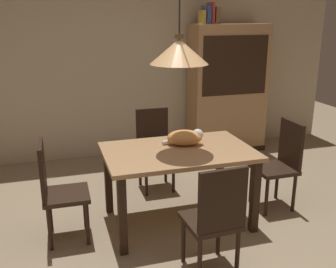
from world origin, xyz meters
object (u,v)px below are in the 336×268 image
(book_blue_wide, at_px, (206,15))
(book_red_tall, at_px, (211,13))
(cat_sleeping, at_px, (186,137))
(book_brown_thick, at_px, (215,15))
(chair_left_side, at_px, (56,188))
(chair_near_front, at_px, (215,216))
(book_yellow_short, at_px, (202,17))
(dining_table, at_px, (178,160))
(hutch_bookcase, at_px, (227,92))
(pendant_lamp, at_px, (179,51))
(chair_right_side, at_px, (281,161))
(chair_far_back, at_px, (154,145))

(book_blue_wide, bearing_deg, book_red_tall, 0.00)
(cat_sleeping, bearing_deg, book_brown_thick, 59.44)
(chair_left_side, bearing_deg, book_blue_wide, 40.87)
(chair_near_front, distance_m, cat_sleeping, 1.05)
(book_yellow_short, height_order, book_brown_thick, book_brown_thick)
(chair_near_front, relative_size, book_red_tall, 3.32)
(book_yellow_short, bearing_deg, book_brown_thick, 0.00)
(dining_table, bearing_deg, hutch_bookcase, 53.45)
(book_yellow_short, relative_size, book_blue_wide, 0.83)
(cat_sleeping, xyz_separation_m, pendant_lamp, (-0.11, -0.12, 0.84))
(chair_left_side, xyz_separation_m, hutch_bookcase, (2.50, 1.85, 0.38))
(chair_right_side, bearing_deg, chair_far_back, 142.09)
(book_blue_wide, height_order, book_red_tall, book_red_tall)
(chair_right_side, xyz_separation_m, cat_sleeping, (-1.01, 0.12, 0.32))
(chair_left_side, height_order, hutch_bookcase, hutch_bookcase)
(chair_far_back, bearing_deg, book_brown_thick, 40.52)
(chair_right_side, relative_size, cat_sleeping, 2.30)
(chair_far_back, height_order, book_yellow_short, book_yellow_short)
(chair_near_front, relative_size, cat_sleeping, 2.30)
(cat_sleeping, bearing_deg, hutch_bookcase, 54.04)
(chair_near_front, distance_m, book_red_tall, 3.28)
(book_blue_wide, bearing_deg, chair_near_front, -110.19)
(cat_sleeping, bearing_deg, book_red_tall, 61.11)
(chair_right_side, relative_size, book_red_tall, 3.32)
(dining_table, relative_size, book_blue_wide, 5.83)
(chair_near_front, distance_m, chair_right_side, 1.43)
(chair_near_front, relative_size, hutch_bookcase, 0.50)
(dining_table, bearing_deg, book_yellow_short, 63.01)
(hutch_bookcase, distance_m, book_yellow_short, 1.13)
(chair_left_side, distance_m, book_yellow_short, 3.12)
(hutch_bookcase, relative_size, book_blue_wide, 7.71)
(book_red_tall, bearing_deg, chair_left_side, -139.95)
(dining_table, relative_size, chair_near_front, 1.51)
(hutch_bookcase, bearing_deg, chair_right_side, -97.45)
(book_yellow_short, bearing_deg, chair_left_side, -138.25)
(cat_sleeping, bearing_deg, chair_right_side, -6.55)
(cat_sleeping, height_order, book_brown_thick, book_brown_thick)
(chair_far_back, distance_m, book_red_tall, 2.07)
(chair_left_side, bearing_deg, pendant_lamp, -0.09)
(book_brown_thick, bearing_deg, dining_table, -121.58)
(chair_far_back, height_order, pendant_lamp, pendant_lamp)
(dining_table, distance_m, book_blue_wide, 2.49)
(book_yellow_short, bearing_deg, chair_near_front, -108.97)
(chair_right_side, distance_m, book_blue_wide, 2.36)
(chair_right_side, bearing_deg, book_brown_thick, 89.73)
(chair_far_back, xyz_separation_m, pendant_lamp, (-0.00, -0.88, 1.15))
(book_blue_wide, bearing_deg, dining_table, -118.57)
(chair_near_front, xyz_separation_m, book_brown_thick, (1.13, 2.73, 1.45))
(hutch_bookcase, bearing_deg, book_brown_thick, 179.63)
(pendant_lamp, relative_size, book_brown_thick, 5.42)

